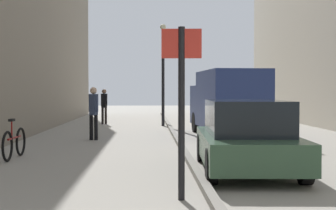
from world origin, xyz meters
The scene contains 9 objects.
ground_plane centered at (0.00, 12.00, 0.00)m, with size 80.00×80.00×0.00m, color gray.
kerb_strip centered at (1.58, 12.00, 0.06)m, with size 0.16×40.00×0.12m, color slate.
pedestrian_mid_block centered at (-1.19, 13.52, 1.02)m, with size 0.33×0.27×1.77m.
pedestrian_far_crossing centered at (-1.54, 21.31, 1.00)m, with size 0.33×0.26×1.73m.
delivery_van centered at (3.50, 14.67, 1.26)m, with size 2.26×5.20×2.35m.
parked_car centered at (2.64, 6.97, 0.71)m, with size 2.01×4.28×1.45m.
street_sign_post centered at (1.14, 4.40, 1.55)m, with size 0.60×0.10×2.60m.
lamp_post centered at (1.33, 20.03, 2.72)m, with size 0.28×0.28×4.76m.
bicycle_leaning centered at (-2.60, 9.02, 0.38)m, with size 0.12×1.77×0.98m.
Camera 1 is at (0.64, -2.93, 1.64)m, focal length 52.47 mm.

